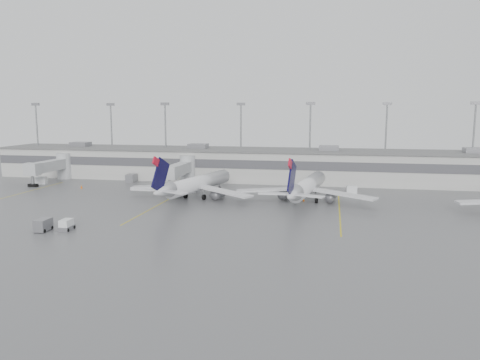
# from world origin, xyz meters

# --- Properties ---
(ground) EXTENTS (260.00, 260.00, 0.00)m
(ground) POSITION_xyz_m (0.00, 0.00, 0.00)
(ground) COLOR #535355
(ground) RESTS_ON ground
(terminal) EXTENTS (152.00, 17.00, 9.45)m
(terminal) POSITION_xyz_m (-0.01, 57.98, 4.17)
(terminal) COLOR #ADADA8
(terminal) RESTS_ON ground
(light_masts) EXTENTS (142.40, 8.00, 20.60)m
(light_masts) POSITION_xyz_m (0.00, 63.75, 12.03)
(light_masts) COLOR gray
(light_masts) RESTS_ON ground
(jet_bridge_left) EXTENTS (4.00, 17.20, 7.00)m
(jet_bridge_left) POSITION_xyz_m (-55.50, 45.72, 3.87)
(jet_bridge_left) COLOR #AAADAF
(jet_bridge_left) RESTS_ON ground
(jet_bridge_right) EXTENTS (4.00, 17.20, 7.00)m
(jet_bridge_right) POSITION_xyz_m (-20.50, 45.72, 3.87)
(jet_bridge_right) COLOR #AAADAF
(jet_bridge_right) RESTS_ON ground
(stand_markings) EXTENTS (105.25, 40.00, 0.01)m
(stand_markings) POSITION_xyz_m (-0.00, 24.00, 0.01)
(stand_markings) COLOR #C5B20B
(stand_markings) RESTS_ON ground
(jet_mid_left) EXTENTS (27.61, 31.32, 10.29)m
(jet_mid_left) POSITION_xyz_m (-12.10, 28.90, 3.20)
(jet_mid_left) COLOR silver
(jet_mid_left) RESTS_ON ground
(jet_mid_right) EXTENTS (28.25, 31.89, 10.36)m
(jet_mid_right) POSITION_xyz_m (10.94, 29.90, 3.22)
(jet_mid_right) COLOR silver
(jet_mid_right) RESTS_ON ground
(baggage_tug) EXTENTS (1.83, 2.73, 1.71)m
(baggage_tug) POSITION_xyz_m (-24.45, -0.22, 0.67)
(baggage_tug) COLOR white
(baggage_tug) RESTS_ON ground
(baggage_cart) EXTENTS (1.84, 3.04, 1.91)m
(baggage_cart) POSITION_xyz_m (-27.65, -1.42, 1.00)
(baggage_cart) COLOR slate
(baggage_cart) RESTS_ON ground
(gse_uld_a) EXTENTS (2.80, 2.11, 1.80)m
(gse_uld_a) POSITION_xyz_m (-56.19, 40.38, 0.90)
(gse_uld_a) COLOR white
(gse_uld_a) RESTS_ON ground
(gse_uld_b) EXTENTS (3.11, 2.64, 1.87)m
(gse_uld_b) POSITION_xyz_m (-15.03, 36.63, 0.93)
(gse_uld_b) COLOR white
(gse_uld_b) RESTS_ON ground
(gse_uld_c) EXTENTS (2.45, 1.76, 1.63)m
(gse_uld_c) POSITION_xyz_m (20.39, 42.08, 0.81)
(gse_uld_c) COLOR white
(gse_uld_c) RESTS_ON ground
(gse_loader) EXTENTS (2.16, 3.37, 2.07)m
(gse_loader) POSITION_xyz_m (-35.12, 47.73, 1.04)
(gse_loader) COLOR slate
(gse_loader) RESTS_ON ground
(cone_a) EXTENTS (0.50, 0.50, 0.80)m
(cone_a) POSITION_xyz_m (-42.68, 36.11, 0.40)
(cone_a) COLOR #ED6605
(cone_a) RESTS_ON ground
(cone_b) EXTENTS (0.49, 0.49, 0.78)m
(cone_b) POSITION_xyz_m (-24.28, 35.90, 0.39)
(cone_b) COLOR #ED6605
(cone_b) RESTS_ON ground
(cone_c) EXTENTS (0.41, 0.41, 0.65)m
(cone_c) POSITION_xyz_m (10.40, 30.48, 0.33)
(cone_c) COLOR #ED6605
(cone_c) RESTS_ON ground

